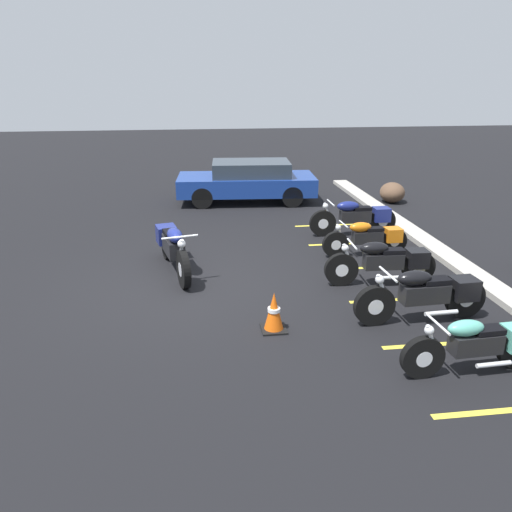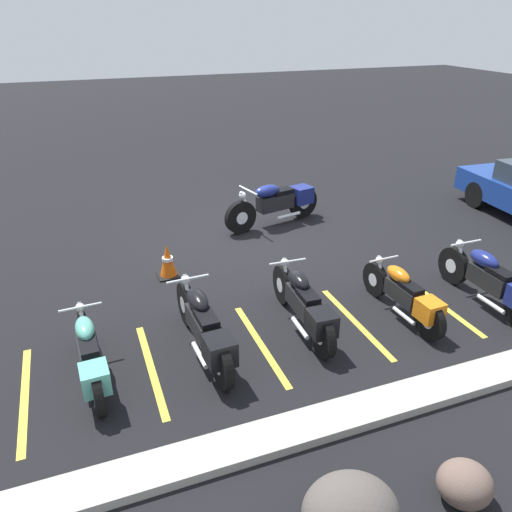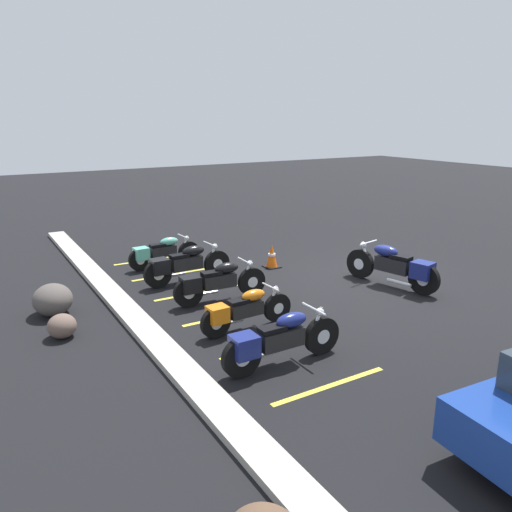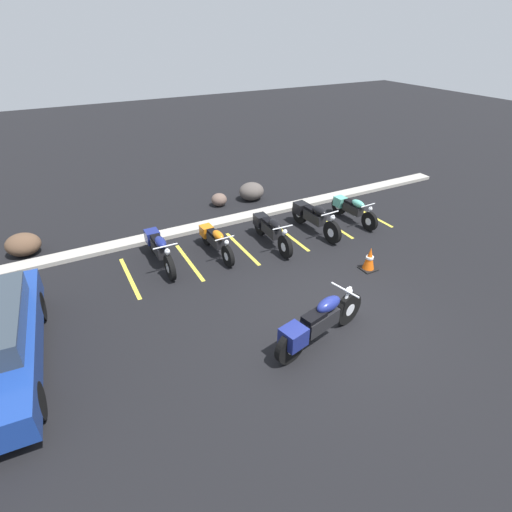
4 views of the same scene
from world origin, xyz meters
TOP-DOWN VIEW (x-y plane):
  - ground at (0.00, 0.00)m, footprint 60.00×60.00m
  - motorcycle_navy_featured at (-0.81, -0.24)m, footprint 2.43×0.91m
  - parked_bike_0 at (-2.68, 4.31)m, footprint 0.62×2.22m
  - parked_bike_1 at (-1.16, 4.10)m, footprint 0.55×1.97m
  - parked_bike_2 at (0.47, 3.84)m, footprint 0.61×2.18m
  - parked_bike_3 at (2.05, 3.94)m, footprint 0.64×2.28m
  - parked_bike_4 at (3.58, 3.95)m, footprint 0.57×2.02m
  - concrete_curb at (0.00, 5.73)m, footprint 18.00×0.50m
  - landscape_rock_0 at (0.28, 7.10)m, footprint 0.65×0.63m
  - landscape_rock_1 at (1.53, 7.04)m, footprint 1.02×0.92m
  - traffic_cone at (2.05, 1.40)m, footprint 0.40×0.40m
  - stall_line_0 at (-3.60, 3.96)m, footprint 0.10×2.10m
  - stall_line_1 at (-1.99, 3.96)m, footprint 0.10×2.10m
  - stall_line_2 at (-0.39, 3.96)m, footprint 0.10×2.10m
  - stall_line_3 at (1.22, 3.96)m, footprint 0.10×2.10m
  - stall_line_4 at (2.83, 3.96)m, footprint 0.10×2.10m
  - stall_line_5 at (4.43, 3.96)m, footprint 0.10×2.10m

SIDE VIEW (x-z plane):
  - ground at x=0.00m, z-range 0.00..0.00m
  - stall_line_0 at x=-3.60m, z-range 0.00..0.00m
  - stall_line_1 at x=-1.99m, z-range 0.00..0.00m
  - stall_line_2 at x=-0.39m, z-range 0.00..0.00m
  - stall_line_3 at x=1.22m, z-range 0.00..0.00m
  - stall_line_4 at x=2.83m, z-range 0.00..0.00m
  - stall_line_5 at x=4.43m, z-range 0.00..0.00m
  - concrete_curb at x=0.00m, z-range 0.00..0.12m
  - landscape_rock_0 at x=0.28m, z-range 0.00..0.45m
  - traffic_cone at x=2.05m, z-range -0.02..0.62m
  - landscape_rock_1 at x=1.53m, z-range 0.00..0.64m
  - parked_bike_1 at x=-1.16m, z-range 0.02..0.80m
  - parked_bike_4 at x=3.58m, z-range 0.03..0.82m
  - parked_bike_2 at x=0.47m, z-range 0.03..0.88m
  - parked_bike_0 at x=-2.68m, z-range 0.03..0.90m
  - parked_bike_3 at x=2.05m, z-range 0.03..0.92m
  - motorcycle_navy_featured at x=-0.81m, z-range 0.03..1.00m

